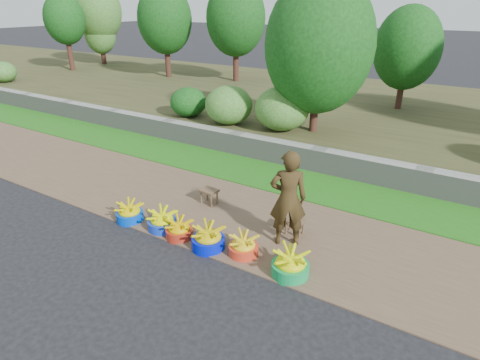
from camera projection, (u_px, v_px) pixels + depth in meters
The scene contains 15 objects.
ground_plane at pixel (215, 260), 6.08m from camera, with size 120.00×120.00×0.00m, color black.
dirt_shoulder at pixel (256, 224), 7.04m from camera, with size 80.00×2.50×0.02m, color brown.
grass_verge at pixel (303, 183), 8.59m from camera, with size 80.00×1.50×0.04m, color #236D17.
retaining_wall at pixel (318, 160), 9.14m from camera, with size 80.00×0.35×0.55m, color gray.
earth_bank at pixel (375, 114), 12.95m from camera, with size 80.00×10.00×0.50m, color #424121.
vegetation at pixel (392, 31), 11.53m from camera, with size 31.48×8.37×4.58m.
basin_a at pixel (130, 213), 7.10m from camera, with size 0.48×0.48×0.36m.
basin_b at pixel (162, 221), 6.82m from camera, with size 0.50×0.50×0.37m.
basin_c at pixel (179, 230), 6.59m from camera, with size 0.45×0.45×0.34m.
basin_d at pixel (208, 238), 6.30m from camera, with size 0.53×0.53×0.39m.
basin_e at pixel (243, 246), 6.14m from camera, with size 0.46×0.46×0.35m.
basin_f at pixel (290, 265), 5.67m from camera, with size 0.54×0.54×0.40m.
stool_left at pixel (209, 192), 7.64m from camera, with size 0.36×0.28×0.29m.
stool_right at pixel (295, 223), 6.63m from camera, with size 0.32×0.25×0.27m.
vendor_woman at pixel (288, 199), 6.17m from camera, with size 0.57×0.38×1.57m, color black.
Camera 1 is at (2.99, -4.09, 3.59)m, focal length 30.00 mm.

